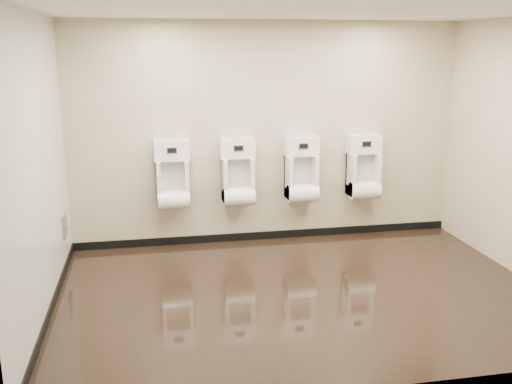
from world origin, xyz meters
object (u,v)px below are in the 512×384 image
urinal_0 (173,180)px  urinal_3 (364,172)px  urinal_1 (238,177)px  urinal_2 (302,174)px  access_panel (65,226)px

urinal_0 → urinal_3: bearing=0.0°
urinal_1 → urinal_2: size_ratio=1.00×
access_panel → urinal_2: size_ratio=0.30×
access_panel → urinal_2: (2.90, 0.40, 0.39)m
access_panel → urinal_0: 1.38m
urinal_3 → access_panel: bearing=-173.8°
urinal_2 → urinal_1: bearing=180.0°
access_panel → urinal_0: bearing=17.8°
access_panel → urinal_3: (3.74, 0.40, 0.39)m
urinal_0 → access_panel: bearing=-162.2°
urinal_0 → urinal_1: 0.81m
urinal_0 → urinal_2: (1.64, 0.00, 0.00)m
urinal_2 → urinal_3: size_ratio=1.00×
urinal_2 → urinal_0: bearing=180.0°
access_panel → urinal_0: size_ratio=0.30×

